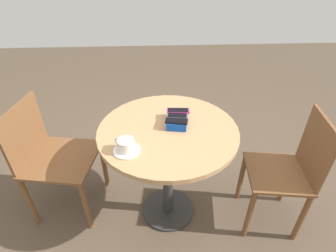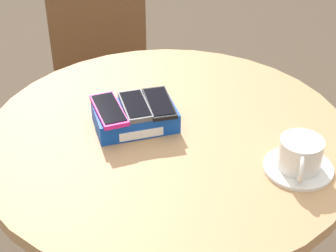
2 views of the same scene
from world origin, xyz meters
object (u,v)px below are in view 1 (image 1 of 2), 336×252
Objects in this scene: saucer at (127,151)px; chair_near_window at (287,172)px; phone_gray at (177,116)px; phone_box at (177,120)px; phone_black at (176,121)px; coffee_cup at (126,145)px; round_table at (168,147)px; phone_magenta at (178,111)px; chair_far_side at (52,157)px.

chair_near_window is (-0.10, 1.01, -0.32)m from saucer.
phone_box is at bearing -133.33° from phone_gray.
phone_black is at bearing -97.70° from chair_near_window.
saucer is 0.04m from coffee_cup.
round_table is 7.56× the size of coffee_cup.
chair_near_window is at bearing 82.30° from phone_black.
saucer is at bearing -49.25° from phone_gray.
chair_near_window is (0.10, 0.73, -0.37)m from phone_black.
phone_black is at bearing 89.09° from round_table.
phone_magenta and phone_gray have the same top height.
chair_near_window reaches higher than saucer.
chair_far_side reaches higher than phone_black.
round_table is 6.03× the size of phone_black.
round_table is at bearing -97.26° from chair_near_window.
phone_gray is at bearing 130.75° from saucer.
phone_box reaches higher than round_table.
chair_far_side is at bearing -98.53° from phone_black.
phone_box is at bearing 134.49° from round_table.
coffee_cup is 0.13× the size of chair_near_window.
round_table is 4.28× the size of phone_box.
chair_far_side reaches higher than phone_box.
coffee_cup is (0.20, -0.29, -0.01)m from phone_black.
phone_black is (0.12, -0.02, -0.00)m from phone_magenta.
phone_gray is 0.39m from saucer.
chair_far_side is at bearing -90.67° from phone_magenta.
chair_far_side is (-0.01, -0.87, -0.36)m from phone_magenta.
saucer is 0.17× the size of chair_near_window.
phone_box is at bearing 131.11° from saucer.
chair_near_window is at bearing 81.85° from chair_far_side.
phone_magenta reaches higher than round_table.
chair_far_side is (-0.13, -0.86, -0.36)m from phone_black.
round_table is at bearing 81.00° from chair_far_side.
chair_near_window is (0.10, 0.78, -0.17)m from round_table.
phone_gray reaches higher than phone_black.
chair_near_window is (0.16, 0.72, -0.34)m from phone_box.
phone_box is 1.50× the size of phone_gray.
phone_box is 0.07m from phone_black.
phone_black is at bearing -9.16° from phone_magenta.
chair_near_window is at bearing 77.79° from phone_gray.
phone_magenta is at bearing 170.84° from phone_black.
coffee_cup reaches higher than phone_box.
coffee_cup is at bearing 60.40° from chair_far_side.
phone_box is at bearing -10.34° from phone_magenta.
saucer is at bearing -48.89° from phone_box.
phone_box is 0.39m from coffee_cup.
phone_magenta is 0.82m from chair_near_window.
phone_gray is (-0.06, 0.06, 0.19)m from round_table.
round_table is 0.36m from coffee_cup.
chair_near_window reaches higher than phone_magenta.
phone_box reaches higher than saucer.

